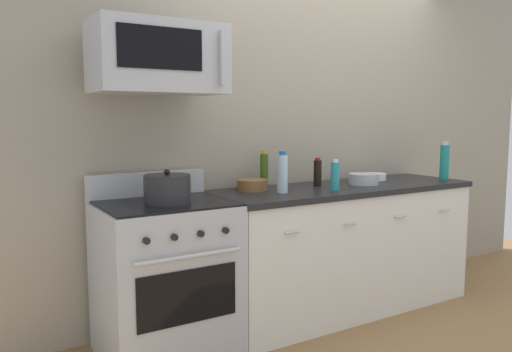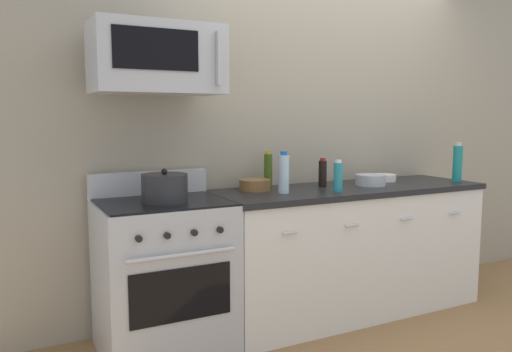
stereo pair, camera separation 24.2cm
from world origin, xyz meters
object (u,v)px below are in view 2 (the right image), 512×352
(bowl_steel_prep, at_px, (371,180))
(stockpot, at_px, (165,188))
(bottle_water_clear, at_px, (284,173))
(bottle_olive_oil, at_px, (268,170))
(bowl_white_ceramic, at_px, (383,177))
(microwave, at_px, (157,59))
(bottle_dish_soap, at_px, (338,177))
(bowl_wooden_salad, at_px, (255,184))
(range_oven, at_px, (164,275))
(bottle_soy_sauce_dark, at_px, (323,173))
(bottle_sparkling_teal, at_px, (458,163))

(bowl_steel_prep, distance_m, stockpot, 1.56)
(bottle_water_clear, xyz_separation_m, bowl_steel_prep, (0.75, 0.03, -0.09))
(bottle_olive_oil, height_order, bowl_steel_prep, bottle_olive_oil)
(bowl_white_ceramic, bearing_deg, bottle_olive_oil, 174.43)
(microwave, height_order, bottle_dish_soap, microwave)
(stockpot, bearing_deg, microwave, 89.87)
(bottle_dish_soap, xyz_separation_m, stockpot, (-1.16, 0.11, -0.02))
(bowl_wooden_salad, relative_size, bowl_steel_prep, 0.98)
(bottle_olive_oil, height_order, bottle_water_clear, bottle_water_clear)
(range_oven, distance_m, bottle_dish_soap, 1.29)
(microwave, distance_m, bowl_wooden_salad, 1.06)
(bowl_steel_prep, distance_m, bowl_white_ceramic, 0.30)
(range_oven, xyz_separation_m, bottle_dish_soap, (1.16, -0.16, 0.55))
(bottle_soy_sauce_dark, bearing_deg, bottle_olive_oil, 157.05)
(bottle_sparkling_teal, height_order, bowl_steel_prep, bottle_sparkling_teal)
(bottle_olive_oil, relative_size, bowl_steel_prep, 1.20)
(microwave, height_order, bowl_steel_prep, microwave)
(bottle_olive_oil, xyz_separation_m, bottle_water_clear, (-0.04, -0.28, 0.01))
(bottle_soy_sauce_dark, relative_size, bottle_olive_oil, 0.79)
(bowl_wooden_salad, distance_m, bowl_white_ceramic, 1.12)
(range_oven, distance_m, bottle_sparkling_teal, 2.38)
(bottle_dish_soap, distance_m, stockpot, 1.16)
(microwave, bearing_deg, stockpot, -90.13)
(microwave, relative_size, bottle_soy_sauce_dark, 3.62)
(microwave, relative_size, bowl_white_ceramic, 3.84)
(bottle_dish_soap, xyz_separation_m, bowl_steel_prep, (0.40, 0.14, -0.06))
(bowl_steel_prep, bearing_deg, bottle_sparkling_teal, -9.13)
(range_oven, height_order, bottle_dish_soap, bottle_dish_soap)
(range_oven, xyz_separation_m, bowl_wooden_salad, (0.69, 0.15, 0.49))
(bottle_dish_soap, distance_m, bottle_water_clear, 0.37)
(range_oven, distance_m, bottle_olive_oil, 1.05)
(bowl_white_ceramic, relative_size, stockpot, 0.72)
(range_oven, height_order, bottle_sparkling_teal, bottle_sparkling_teal)
(microwave, bearing_deg, bottle_olive_oil, 12.80)
(bowl_wooden_salad, xyz_separation_m, stockpot, (-0.69, -0.20, 0.05))
(bottle_soy_sauce_dark, distance_m, bowl_wooden_salad, 0.52)
(bottle_soy_sauce_dark, xyz_separation_m, stockpot, (-1.20, -0.14, -0.01))
(range_oven, height_order, bottle_soy_sauce_dark, bottle_soy_sauce_dark)
(bowl_white_ceramic, bearing_deg, range_oven, -175.53)
(bottle_sparkling_teal, height_order, bottle_olive_oil, bottle_sparkling_teal)
(bottle_sparkling_teal, relative_size, stockpot, 1.13)
(microwave, height_order, bowl_white_ceramic, microwave)
(bowl_wooden_salad, xyz_separation_m, bowl_white_ceramic, (1.12, -0.01, -0.01))
(microwave, bearing_deg, bottle_sparkling_teal, -4.50)
(range_oven, relative_size, microwave, 1.44)
(bottle_sparkling_teal, bearing_deg, bottle_olive_oil, 165.71)
(range_oven, relative_size, stockpot, 3.99)
(bottle_soy_sauce_dark, distance_m, bottle_olive_oil, 0.39)
(range_oven, height_order, microwave, microwave)
(bottle_water_clear, relative_size, bowl_steel_prep, 1.26)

